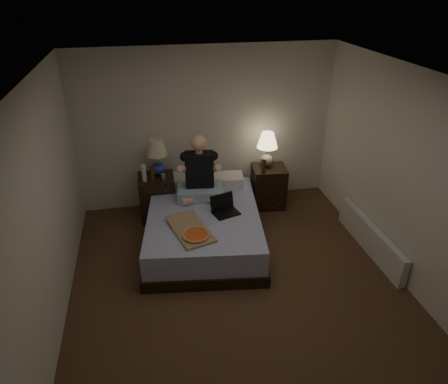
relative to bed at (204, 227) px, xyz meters
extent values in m
cube|color=brown|center=(0.26, -1.04, -0.25)|extent=(4.00, 4.50, 0.00)
cube|color=white|center=(0.26, -1.04, 2.25)|extent=(4.00, 4.50, 0.00)
cube|color=silver|center=(0.26, 1.21, 1.00)|extent=(4.00, 0.00, 2.50)
cube|color=silver|center=(-1.74, -1.04, 1.00)|extent=(0.00, 4.50, 2.50)
cube|color=silver|center=(2.26, -1.04, 1.00)|extent=(0.00, 4.50, 2.50)
cube|color=#5C6CB8|center=(0.00, 0.00, 0.00)|extent=(1.77, 2.19, 0.50)
cube|color=black|center=(-0.59, 0.82, 0.09)|extent=(0.54, 0.48, 0.69)
cube|color=black|center=(1.19, 0.81, 0.09)|extent=(0.57, 0.52, 0.67)
cylinder|color=silver|center=(-0.75, 0.71, 0.56)|extent=(0.07, 0.07, 0.25)
cylinder|color=beige|center=(-0.48, 0.69, 0.49)|extent=(0.07, 0.07, 0.10)
cylinder|color=#4F230B|center=(-0.63, 0.66, 0.55)|extent=(0.06, 0.06, 0.23)
cylinder|color=#4F230B|center=(1.05, 0.66, 0.54)|extent=(0.06, 0.06, 0.23)
cube|color=silver|center=(2.19, -0.66, -0.05)|extent=(0.10, 1.60, 0.40)
camera|label=1|loc=(-0.66, -4.63, 3.11)|focal=32.00mm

